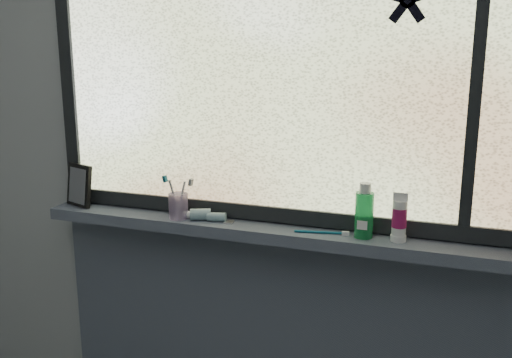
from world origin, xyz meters
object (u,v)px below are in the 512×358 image
object	(u,v)px
toothbrush_cup	(178,206)
vanity_mirror	(79,185)
cream_tube	(399,215)
mouthwash_bottle	(364,210)

from	to	relation	value
toothbrush_cup	vanity_mirror	bearing A→B (deg)	177.28
vanity_mirror	cream_tube	bearing A→B (deg)	18.60
toothbrush_cup	mouthwash_bottle	size ratio (longest dim) A/B	0.61
vanity_mirror	toothbrush_cup	size ratio (longest dim) A/B	1.79
cream_tube	mouthwash_bottle	bearing A→B (deg)	-179.44
vanity_mirror	toothbrush_cup	bearing A→B (deg)	16.13
toothbrush_cup	cream_tube	distance (m)	0.73
cream_tube	toothbrush_cup	bearing A→B (deg)	-178.86
toothbrush_cup	mouthwash_bottle	xyz separation A→B (m)	(0.63, 0.01, 0.04)
vanity_mirror	mouthwash_bottle	bearing A→B (deg)	18.52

